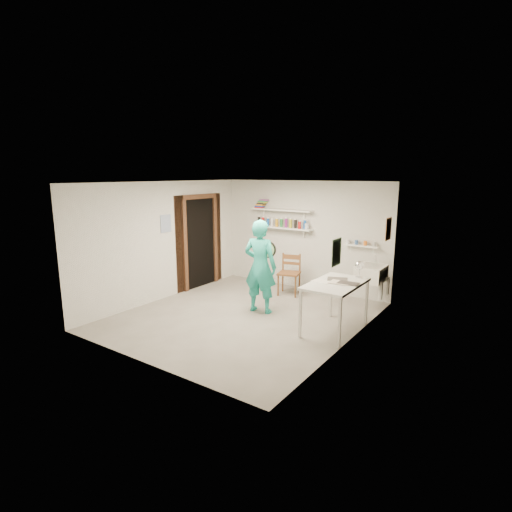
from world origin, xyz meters
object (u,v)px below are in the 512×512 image
Objects in this scene: man at (260,267)px; wooden_chair at (289,273)px; work_table at (335,307)px; desk_lamp at (360,265)px; wall_clock at (268,249)px; belfast_sink at (371,273)px.

wooden_chair is (-0.10, 1.25, -0.40)m from man.
desk_lamp is at bearing 67.58° from work_table.
wall_clock is 0.33× the size of wooden_chair.
wall_clock is at bearing -145.41° from belfast_sink.
belfast_sink is 2.00m from wall_clock.
wall_clock is at bearing -173.45° from desk_lamp.
desk_lamp is (1.73, 0.41, 0.17)m from man.
wall_clock is 1.71m from desk_lamp.
man is 1.31m from wooden_chair.
desk_lamp reaches higher than belfast_sink.
work_table is 0.83m from desk_lamp.
man is 1.86× the size of wooden_chair.
man is 0.36m from wall_clock.
man is at bearing -141.02° from belfast_sink.
wall_clock reaches higher than wooden_chair.
desk_lamp is (1.70, 0.20, -0.12)m from wall_clock.
belfast_sink reaches higher than work_table.
belfast_sink is at bearing -12.36° from wooden_chair.
belfast_sink is 0.49× the size of work_table.
belfast_sink is 1.92× the size of wall_clock.
desk_lamp is (0.09, -0.91, 0.34)m from belfast_sink.
wooden_chair is (-1.74, -0.08, -0.23)m from belfast_sink.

